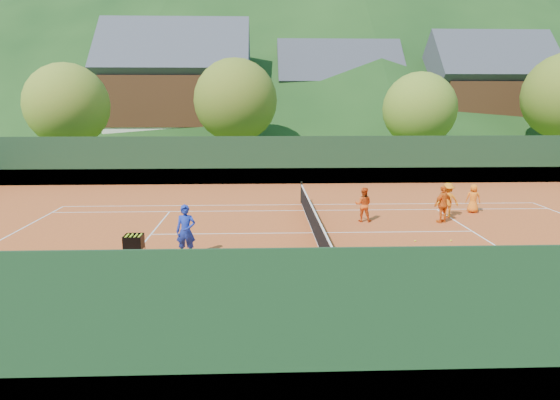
{
  "coord_description": "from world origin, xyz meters",
  "views": [
    {
      "loc": [
        -2.05,
        -19.08,
        5.15
      ],
      "look_at": [
        -1.33,
        0.0,
        1.36
      ],
      "focal_mm": 32.0,
      "sensor_mm": 36.0,
      "label": 1
    }
  ],
  "objects_px": {
    "student_a": "(363,204)",
    "tennis_net": "(314,221)",
    "student_c": "(473,198)",
    "student_d": "(448,200)",
    "coach": "(186,231)",
    "chalet_mid": "(337,103)",
    "chalet_left": "(178,96)",
    "student_b": "(443,204)",
    "ball_hopper": "(134,243)",
    "chalet_right": "(485,100)"
  },
  "relations": [
    {
      "from": "student_c",
      "to": "chalet_mid",
      "type": "distance_m",
      "value": 30.98
    },
    {
      "from": "student_d",
      "to": "chalet_left",
      "type": "relative_size",
      "value": 0.11
    },
    {
      "from": "student_a",
      "to": "student_b",
      "type": "height_order",
      "value": "student_b"
    },
    {
      "from": "coach",
      "to": "student_a",
      "type": "xyz_separation_m",
      "value": [
        6.92,
        4.78,
        -0.14
      ]
    },
    {
      "from": "student_c",
      "to": "student_d",
      "type": "relative_size",
      "value": 0.86
    },
    {
      "from": "student_c",
      "to": "ball_hopper",
      "type": "distance_m",
      "value": 15.64
    },
    {
      "from": "student_d",
      "to": "chalet_right",
      "type": "relative_size",
      "value": 0.13
    },
    {
      "from": "student_c",
      "to": "tennis_net",
      "type": "distance_m",
      "value": 8.52
    },
    {
      "from": "coach",
      "to": "student_d",
      "type": "distance_m",
      "value": 12.13
    },
    {
      "from": "coach",
      "to": "student_c",
      "type": "relative_size",
      "value": 1.32
    },
    {
      "from": "student_a",
      "to": "student_c",
      "type": "relative_size",
      "value": 1.11
    },
    {
      "from": "student_a",
      "to": "tennis_net",
      "type": "xyz_separation_m",
      "value": [
        -2.35,
        -1.84,
        -0.25
      ]
    },
    {
      "from": "chalet_mid",
      "to": "chalet_right",
      "type": "height_order",
      "value": "chalet_right"
    },
    {
      "from": "chalet_mid",
      "to": "coach",
      "type": "bearing_deg",
      "value": -105.97
    },
    {
      "from": "student_c",
      "to": "chalet_left",
      "type": "height_order",
      "value": "chalet_left"
    },
    {
      "from": "student_b",
      "to": "tennis_net",
      "type": "xyz_separation_m",
      "value": [
        -5.7,
        -1.49,
        -0.31
      ]
    },
    {
      "from": "coach",
      "to": "chalet_right",
      "type": "distance_m",
      "value": 41.32
    },
    {
      "from": "student_b",
      "to": "student_d",
      "type": "bearing_deg",
      "value": -144.56
    },
    {
      "from": "coach",
      "to": "chalet_right",
      "type": "xyz_separation_m",
      "value": [
        24.57,
        32.94,
        4.35
      ]
    },
    {
      "from": "chalet_mid",
      "to": "chalet_right",
      "type": "distance_m",
      "value": 14.56
    },
    {
      "from": "coach",
      "to": "student_b",
      "type": "relative_size",
      "value": 1.1
    },
    {
      "from": "tennis_net",
      "to": "ball_hopper",
      "type": "height_order",
      "value": "tennis_net"
    },
    {
      "from": "student_d",
      "to": "chalet_mid",
      "type": "bearing_deg",
      "value": -90.55
    },
    {
      "from": "student_a",
      "to": "tennis_net",
      "type": "height_order",
      "value": "student_a"
    },
    {
      "from": "student_b",
      "to": "ball_hopper",
      "type": "height_order",
      "value": "student_b"
    },
    {
      "from": "chalet_right",
      "to": "student_d",
      "type": "bearing_deg",
      "value": -116.52
    },
    {
      "from": "coach",
      "to": "tennis_net",
      "type": "height_order",
      "value": "coach"
    },
    {
      "from": "chalet_right",
      "to": "student_b",
      "type": "bearing_deg",
      "value": -116.63
    },
    {
      "from": "student_a",
      "to": "chalet_right",
      "type": "height_order",
      "value": "chalet_right"
    },
    {
      "from": "student_b",
      "to": "student_a",
      "type": "bearing_deg",
      "value": -30.97
    },
    {
      "from": "student_c",
      "to": "coach",
      "type": "bearing_deg",
      "value": 45.8
    },
    {
      "from": "chalet_left",
      "to": "chalet_right",
      "type": "height_order",
      "value": "chalet_left"
    },
    {
      "from": "tennis_net",
      "to": "ball_hopper",
      "type": "distance_m",
      "value": 7.17
    },
    {
      "from": "student_b",
      "to": "tennis_net",
      "type": "height_order",
      "value": "student_b"
    },
    {
      "from": "coach",
      "to": "student_d",
      "type": "height_order",
      "value": "coach"
    },
    {
      "from": "student_d",
      "to": "chalet_left",
      "type": "xyz_separation_m",
      "value": [
        -16.27,
        27.51,
        4.84
      ]
    },
    {
      "from": "chalet_left",
      "to": "chalet_mid",
      "type": "relative_size",
      "value": 1.09
    },
    {
      "from": "student_d",
      "to": "ball_hopper",
      "type": "height_order",
      "value": "student_d"
    },
    {
      "from": "ball_hopper",
      "to": "chalet_left",
      "type": "relative_size",
      "value": 0.07
    },
    {
      "from": "student_a",
      "to": "student_c",
      "type": "distance_m",
      "value": 5.69
    },
    {
      "from": "tennis_net",
      "to": "chalet_left",
      "type": "height_order",
      "value": "chalet_left"
    },
    {
      "from": "chalet_right",
      "to": "student_c",
      "type": "bearing_deg",
      "value": -114.57
    },
    {
      "from": "student_b",
      "to": "coach",
      "type": "bearing_deg",
      "value": -1.6
    },
    {
      "from": "student_c",
      "to": "chalet_mid",
      "type": "bearing_deg",
      "value": -67.75
    },
    {
      "from": "student_c",
      "to": "student_d",
      "type": "height_order",
      "value": "student_d"
    },
    {
      "from": "student_a",
      "to": "student_b",
      "type": "relative_size",
      "value": 0.92
    },
    {
      "from": "coach",
      "to": "student_a",
      "type": "distance_m",
      "value": 8.41
    },
    {
      "from": "coach",
      "to": "chalet_mid",
      "type": "relative_size",
      "value": 0.14
    },
    {
      "from": "coach",
      "to": "chalet_left",
      "type": "distance_m",
      "value": 33.72
    },
    {
      "from": "tennis_net",
      "to": "chalet_left",
      "type": "relative_size",
      "value": 0.87
    }
  ]
}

